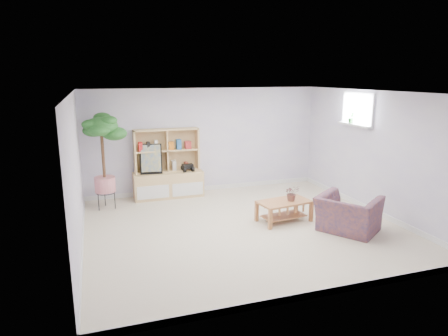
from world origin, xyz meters
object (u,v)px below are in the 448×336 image
object	(u,v)px
storage_unit	(168,164)
floor_tree	(104,162)
coffee_table	(284,211)
armchair	(348,212)

from	to	relation	value
storage_unit	floor_tree	xyz separation A→B (m)	(-1.37, -0.40, 0.21)
coffee_table	armchair	bearing A→B (deg)	-52.12
storage_unit	armchair	size ratio (longest dim) A/B	1.56
coffee_table	floor_tree	xyz separation A→B (m)	(-3.14, 1.81, 0.78)
storage_unit	floor_tree	size ratio (longest dim) A/B	0.78
coffee_table	floor_tree	world-z (taller)	floor_tree
coffee_table	armchair	world-z (taller)	armchair
storage_unit	coffee_table	xyz separation A→B (m)	(1.77, -2.21, -0.57)
storage_unit	armchair	world-z (taller)	storage_unit
storage_unit	coffee_table	distance (m)	2.88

